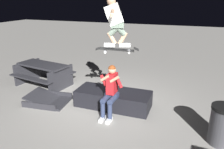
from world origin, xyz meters
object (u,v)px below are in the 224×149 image
(person_sitting_on_ledge, at_px, (111,89))
(skater_airborne, at_px, (115,20))
(picnic_table_back, at_px, (43,71))
(trash_bin, at_px, (223,125))
(kicker_ramp, at_px, (48,101))
(ledge_box_main, at_px, (113,99))
(skateboard, at_px, (117,50))

(person_sitting_on_ledge, height_order, skater_airborne, skater_airborne)
(picnic_table_back, bearing_deg, trash_bin, 165.51)
(kicker_ramp, height_order, picnic_table_back, picnic_table_back)
(ledge_box_main, relative_size, kicker_ramp, 1.66)
(ledge_box_main, height_order, skater_airborne, skater_airborne)
(skater_airborne, relative_size, picnic_table_back, 0.59)
(trash_bin, bearing_deg, skateboard, -12.07)
(picnic_table_back, bearing_deg, person_sitting_on_ledge, 159.03)
(person_sitting_on_ledge, height_order, trash_bin, person_sitting_on_ledge)
(kicker_ramp, bearing_deg, person_sitting_on_ledge, 179.55)
(skateboard, distance_m, trash_bin, 2.76)
(trash_bin, bearing_deg, person_sitting_on_ledge, -6.76)
(skater_airborne, bearing_deg, picnic_table_back, -17.08)
(skateboard, height_order, trash_bin, skateboard)
(skater_airborne, height_order, picnic_table_back, skater_airborne)
(ledge_box_main, distance_m, person_sitting_on_ledge, 0.67)
(skateboard, height_order, picnic_table_back, skateboard)
(ledge_box_main, bearing_deg, person_sitting_on_ledge, 102.35)
(person_sitting_on_ledge, distance_m, skateboard, 0.97)
(ledge_box_main, xyz_separation_m, picnic_table_back, (2.70, -0.62, 0.28))
(skater_airborne, bearing_deg, person_sitting_on_ledge, 80.82)
(ledge_box_main, relative_size, picnic_table_back, 1.05)
(skater_airborne, xyz_separation_m, kicker_ramp, (1.93, 0.19, -2.26))
(skateboard, relative_size, picnic_table_back, 0.55)
(ledge_box_main, bearing_deg, kicker_ramp, 13.88)
(skateboard, bearing_deg, picnic_table_back, -16.47)
(person_sitting_on_ledge, relative_size, picnic_table_back, 0.67)
(skateboard, relative_size, trash_bin, 1.26)
(skater_airborne, xyz_separation_m, picnic_table_back, (2.84, -0.87, -1.82))
(ledge_box_main, height_order, kicker_ramp, ledge_box_main)
(skater_airborne, relative_size, kicker_ramp, 0.93)
(ledge_box_main, height_order, skateboard, skateboard)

